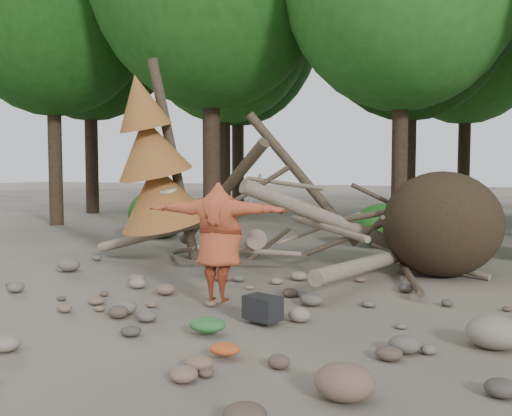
% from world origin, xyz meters
% --- Properties ---
extents(ground, '(120.00, 120.00, 0.00)m').
position_xyz_m(ground, '(0.00, 0.00, 0.00)').
color(ground, '#514C44').
rests_on(ground, ground).
extents(deadfall_pile, '(8.55, 5.24, 3.30)m').
position_xyz_m(deadfall_pile, '(2.02, 4.24, 0.95)').
color(deadfall_pile, '#332619').
rests_on(deadfall_pile, ground).
extents(dead_conifer, '(2.06, 2.16, 4.35)m').
position_xyz_m(dead_conifer, '(-3.12, 3.37, 2.11)').
color(dead_conifer, '#4C3F30').
rests_on(dead_conifer, ground).
extents(bush_left, '(1.80, 1.80, 1.44)m').
position_xyz_m(bush_left, '(-5.50, 7.20, 0.72)').
color(bush_left, '#1B5316').
rests_on(bush_left, ground).
extents(bush_mid, '(1.40, 1.40, 1.12)m').
position_xyz_m(bush_mid, '(0.80, 7.80, 0.56)').
color(bush_mid, '#24691E').
rests_on(bush_mid, ground).
extents(frisbee_thrower, '(2.38, 0.98, 1.75)m').
position_xyz_m(frisbee_thrower, '(-0.17, 0.58, 0.96)').
color(frisbee_thrower, '#AC4526').
rests_on(frisbee_thrower, ground).
extents(backpack, '(0.54, 0.44, 0.31)m').
position_xyz_m(backpack, '(0.79, -0.06, 0.15)').
color(backpack, black).
rests_on(backpack, ground).
extents(cloth_green, '(0.46, 0.38, 0.17)m').
position_xyz_m(cloth_green, '(0.38, -0.81, 0.09)').
color(cloth_green, '#2A692F').
rests_on(cloth_green, ground).
extents(cloth_orange, '(0.35, 0.28, 0.13)m').
position_xyz_m(cloth_orange, '(0.95, -1.49, 0.06)').
color(cloth_orange, '#B1471E').
rests_on(cloth_orange, ground).
extents(boulder_front_right, '(0.54, 0.49, 0.33)m').
position_xyz_m(boulder_front_right, '(2.40, -2.03, 0.16)').
color(boulder_front_right, brown).
rests_on(boulder_front_right, ground).
extents(boulder_mid_right, '(0.62, 0.56, 0.37)m').
position_xyz_m(boulder_mid_right, '(3.58, 0.04, 0.19)').
color(boulder_mid_right, gray).
rests_on(boulder_mid_right, ground).
extents(boulder_mid_left, '(0.46, 0.41, 0.27)m').
position_xyz_m(boulder_mid_left, '(-4.18, 1.91, 0.14)').
color(boulder_mid_left, '#685F58').
rests_on(boulder_mid_left, ground).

